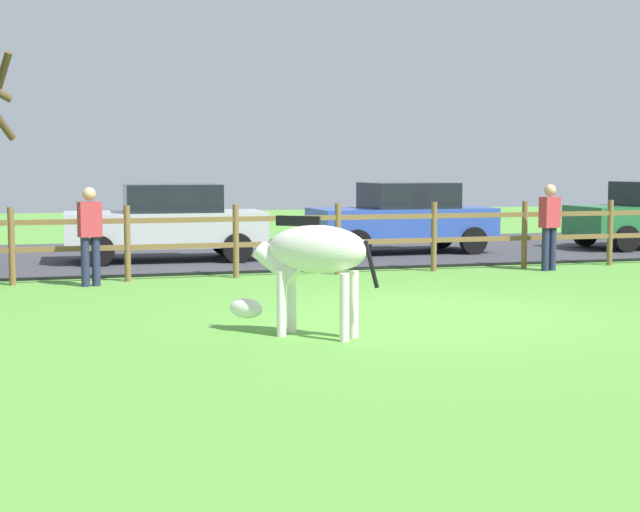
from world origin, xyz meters
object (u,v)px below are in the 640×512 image
(parked_car_silver, at_px, (167,222))
(visitor_right_of_tree, at_px, (90,232))
(visitor_left_of_tree, at_px, (550,223))
(zebra, at_px, (311,258))
(parked_car_blue, at_px, (403,217))

(parked_car_silver, relative_size, visitor_right_of_tree, 2.48)
(visitor_right_of_tree, bearing_deg, visitor_left_of_tree, -0.15)
(zebra, distance_m, visitor_right_of_tree, 5.99)
(parked_car_silver, xyz_separation_m, visitor_left_of_tree, (6.76, -3.51, 0.06))
(zebra, xyz_separation_m, visitor_right_of_tree, (-2.21, 5.57, -0.02))
(parked_car_blue, height_order, parked_car_silver, same)
(parked_car_silver, bearing_deg, visitor_right_of_tree, -116.29)
(visitor_right_of_tree, bearing_deg, parked_car_silver, 63.71)
(zebra, relative_size, parked_car_blue, 0.39)
(zebra, xyz_separation_m, parked_car_silver, (-0.48, 9.06, -0.08))
(zebra, relative_size, visitor_left_of_tree, 0.96)
(parked_car_blue, xyz_separation_m, parked_car_silver, (-5.28, -0.30, 0.00))
(visitor_left_of_tree, bearing_deg, parked_car_silver, 152.53)
(zebra, bearing_deg, parked_car_blue, 62.83)
(parked_car_blue, height_order, visitor_right_of_tree, visitor_right_of_tree)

